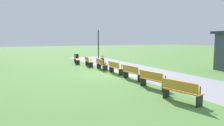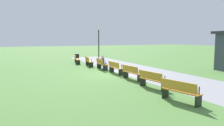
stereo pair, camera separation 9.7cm
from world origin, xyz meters
The scene contains 12 objects.
ground_plane centered at (0.00, 0.00, 0.00)m, with size 120.00×120.00×0.00m, color #54843D.
path_paving centered at (0.00, 2.37, 0.00)m, with size 29.21×4.21×0.01m, color #939399.
bench_0 centered at (-7.34, -0.81, 0.47)m, with size 1.72×0.80×0.89m.
bench_1 centered at (-4.91, -0.40, 0.47)m, with size 1.71×0.69×0.89m.
bench_2 centered at (-2.46, -0.15, 0.47)m, with size 1.69×0.58×0.89m.
bench_3 centered at (0.00, -0.07, 0.47)m, with size 1.66×0.47×0.89m.
bench_4 centered at (2.46, -0.15, 0.47)m, with size 1.69×0.58×0.89m.
bench_5 centered at (4.91, -0.40, 0.47)m, with size 1.71×0.69×0.89m.
bench_6 centered at (7.34, -0.81, 0.47)m, with size 1.72×0.80×0.89m.
person_seated centered at (-2.25, -0.02, 0.64)m, with size 0.35×0.53×1.20m.
lamp_post centered at (-6.11, 1.09, 2.58)m, with size 0.32×0.32×3.67m.
trash_bin centered at (-8.98, -0.33, 0.44)m, with size 0.50×0.50×0.89m, color black.
Camera 1 is at (13.70, -6.87, 2.52)m, focal length 34.55 mm.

